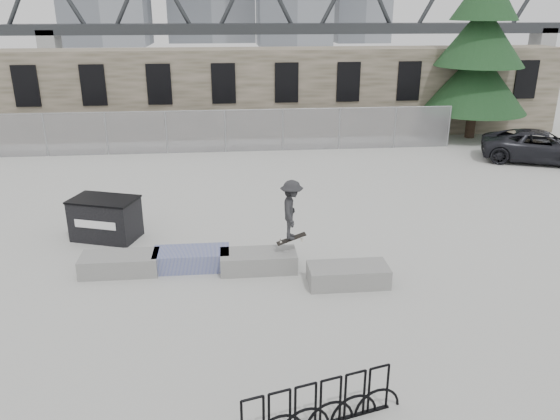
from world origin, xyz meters
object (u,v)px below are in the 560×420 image
(planter_center_left, at_px, (192,258))
(bike_rack, at_px, (318,405))
(planter_far_left, at_px, (120,263))
(spruce_tree, at_px, (480,46))
(skateboarder, at_px, (292,210))
(planter_center_right, at_px, (258,260))
(dumpster, at_px, (105,218))
(suv, at_px, (541,146))
(planter_offset, at_px, (348,274))

(planter_center_left, height_order, bike_rack, bike_rack)
(planter_far_left, relative_size, spruce_tree, 0.17)
(spruce_tree, distance_m, skateboarder, 18.54)
(planter_center_right, height_order, dumpster, dumpster)
(spruce_tree, height_order, skateboarder, spruce_tree)
(planter_center_right, bearing_deg, dumpster, 149.88)
(planter_far_left, xyz_separation_m, planter_center_right, (3.62, -0.19, 0.00))
(bike_rack, bearing_deg, spruce_tree, 60.44)
(dumpster, bearing_deg, skateboarder, -6.96)
(planter_center_left, bearing_deg, dumpster, 139.58)
(bike_rack, height_order, suv, suv)
(planter_far_left, bearing_deg, spruce_tree, 42.08)
(spruce_tree, distance_m, suv, 6.43)
(planter_far_left, relative_size, planter_center_left, 1.00)
(skateboarder, bearing_deg, planter_offset, -119.32)
(planter_offset, relative_size, suv, 0.40)
(planter_far_left, relative_size, skateboarder, 1.16)
(planter_center_left, distance_m, spruce_tree, 20.28)
(planter_offset, height_order, spruce_tree, spruce_tree)
(planter_offset, distance_m, spruce_tree, 18.87)
(planter_offset, xyz_separation_m, suv, (11.01, 10.48, 0.43))
(planter_far_left, distance_m, planter_center_left, 1.86)
(bike_rack, bearing_deg, planter_center_right, 96.07)
(planter_center_left, xyz_separation_m, planter_center_right, (1.76, -0.31, 0.00))
(planter_center_right, xyz_separation_m, suv, (13.20, 9.46, 0.43))
(planter_far_left, bearing_deg, planter_offset, -11.81)
(spruce_tree, bearing_deg, planter_center_left, -134.55)
(dumpster, bearing_deg, planter_offset, -9.46)
(planter_far_left, height_order, planter_center_right, same)
(dumpster, distance_m, spruce_tree, 20.74)
(planter_center_left, distance_m, dumpster, 3.50)
(planter_center_left, distance_m, planter_offset, 4.17)
(spruce_tree, height_order, suv, spruce_tree)
(planter_offset, bearing_deg, suv, 43.59)
(dumpster, distance_m, bike_rack, 9.82)
(planter_offset, height_order, skateboarder, skateboarder)
(dumpster, bearing_deg, planter_center_right, -11.12)
(spruce_tree, relative_size, skateboarder, 6.68)
(planter_center_left, relative_size, suv, 0.40)
(planter_far_left, height_order, dumpster, dumpster)
(dumpster, distance_m, suv, 18.92)
(dumpster, relative_size, bike_rack, 0.72)
(planter_far_left, xyz_separation_m, skateboarder, (4.49, -0.21, 1.40))
(skateboarder, bearing_deg, suv, -44.41)
(planter_center_left, bearing_deg, suv, 31.46)
(planter_center_right, height_order, suv, suv)
(planter_center_right, bearing_deg, spruce_tree, 49.93)
(suv, bearing_deg, bike_rack, 163.25)
(suv, bearing_deg, planter_offset, 156.21)
(dumpster, bearing_deg, planter_far_left, -52.50)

